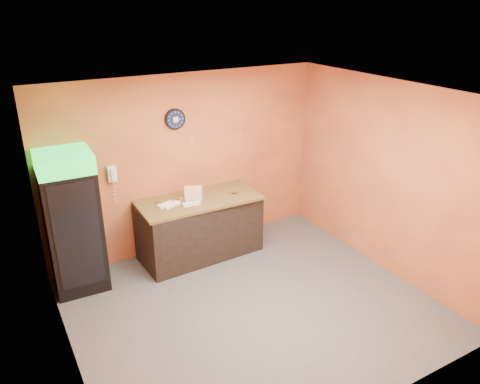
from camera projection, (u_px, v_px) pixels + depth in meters
floor at (252, 306)px, 6.23m from camera, size 4.50×4.50×0.00m
back_wall at (187, 164)px, 7.29m from camera, size 4.50×0.02×2.80m
left_wall at (60, 258)px, 4.66m from camera, size 0.02×4.00×2.80m
right_wall at (387, 178)px, 6.71m from camera, size 0.02×4.00×2.80m
ceiling at (254, 96)px, 5.14m from camera, size 4.50×4.00×0.02m
beverage_cooler at (74, 225)px, 6.30m from camera, size 0.72×0.73×1.98m
prep_counter at (200, 228)px, 7.32m from camera, size 1.89×0.91×0.93m
wall_clock at (175, 119)px, 6.90m from camera, size 0.31×0.06×0.31m
wall_phone at (112, 174)px, 6.68m from camera, size 0.12×0.11×0.23m
butcher_paper at (199, 200)px, 7.13m from camera, size 1.87×0.91×0.04m
sub_roll_stack at (193, 194)px, 7.02m from camera, size 0.28×0.18×0.22m
wrapped_sandwich_left at (171, 205)px, 6.86m from camera, size 0.29×0.19×0.04m
wrapped_sandwich_mid at (191, 204)px, 6.89m from camera, size 0.26×0.13×0.04m
wrapped_sandwich_right at (166, 205)px, 6.87m from camera, size 0.28×0.18×0.04m
kitchen_tool at (181, 200)px, 7.00m from camera, size 0.06×0.06×0.06m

